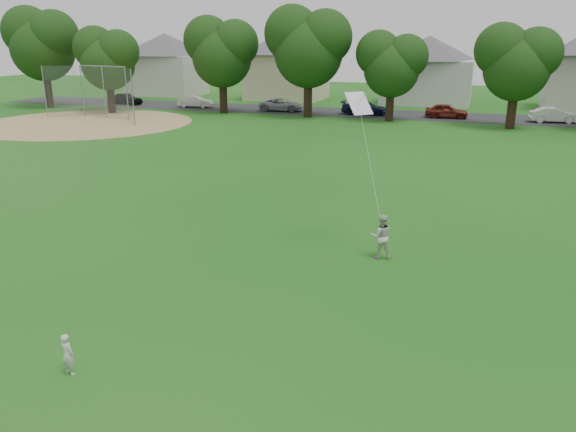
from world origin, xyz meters
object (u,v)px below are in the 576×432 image
(toddler, at_px, (67,354))
(older_boy, at_px, (381,236))
(kite, at_px, (370,166))
(baseball_backstop, at_px, (100,93))

(toddler, relative_size, older_boy, 0.64)
(kite, height_order, baseball_backstop, kite)
(older_boy, xyz_separation_m, baseball_backstop, (-29.28, 25.06, 1.53))
(toddler, bearing_deg, baseball_backstop, -43.77)
(older_boy, relative_size, kite, 0.35)
(kite, distance_m, baseball_backstop, 38.09)
(toddler, height_order, baseball_backstop, baseball_backstop)
(baseball_backstop, bearing_deg, older_boy, -40.56)
(toddler, distance_m, baseball_backstop, 41.64)
(toddler, bearing_deg, older_boy, -109.55)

